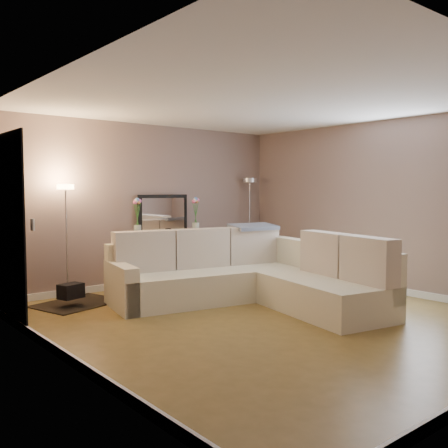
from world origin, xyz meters
TOP-DOWN VIEW (x-y plane):
  - floor at (0.00, 0.00)m, footprint 5.00×5.50m
  - ceiling at (0.00, 0.00)m, footprint 5.00×5.50m
  - wall_back at (0.00, 2.76)m, footprint 5.00×0.02m
  - wall_left at (-2.51, 0.00)m, footprint 0.02×5.50m
  - wall_right at (2.51, 0.00)m, footprint 0.02×5.50m
  - baseboard_back at (0.00, 2.73)m, footprint 5.00×0.03m
  - baseboard_left at (-2.48, 0.00)m, footprint 0.03×5.50m
  - baseboard_right at (2.48, 0.00)m, footprint 0.03×5.50m
  - doorway at (-2.48, 1.70)m, footprint 0.02×1.20m
  - switch_plate at (-2.48, 0.85)m, footprint 0.02×0.08m
  - sectional_sofa at (0.39, 0.73)m, footprint 2.95×3.20m
  - throw_blanket at (1.01, 1.31)m, footprint 0.77×0.51m
  - console_table at (0.13, 2.49)m, footprint 1.27×0.46m
  - leaning_mirror at (0.22, 2.63)m, footprint 0.88×0.13m
  - table_decor at (0.20, 2.44)m, footprint 0.53×0.14m
  - flower_vase_left at (-0.32, 2.53)m, footprint 0.15×0.13m
  - flower_vase_right at (0.73, 2.42)m, footprint 0.15×0.13m
  - floor_lamp_lit at (-1.47, 2.49)m, footprint 0.28×0.28m
  - floor_lamp_unlit at (2.04, 2.53)m, footprint 0.30×0.30m
  - charcoal_rug at (-1.47, 2.17)m, footprint 1.24×1.06m
  - black_bag at (-1.61, 2.04)m, footprint 0.35×0.29m

SIDE VIEW (x-z plane):
  - floor at x=0.00m, z-range -0.01..0.00m
  - charcoal_rug at x=-1.47m, z-range 0.00..0.01m
  - baseboard_back at x=0.00m, z-range 0.00..0.10m
  - baseboard_left at x=-2.48m, z-range 0.00..0.10m
  - baseboard_right at x=2.48m, z-range 0.00..0.10m
  - black_bag at x=-1.61m, z-range 0.12..0.31m
  - sectional_sofa at x=0.39m, z-range -0.13..0.86m
  - console_table at x=0.13m, z-range 0.05..0.81m
  - table_decor at x=0.20m, z-range 0.75..0.87m
  - throw_blanket at x=1.01m, z-range 0.94..1.03m
  - flower_vase_left at x=-0.32m, z-range 0.73..1.38m
  - flower_vase_right at x=0.73m, z-range 0.73..1.38m
  - doorway at x=-2.48m, z-range 0.00..2.20m
  - leaning_mirror at x=0.22m, z-range 0.79..1.47m
  - floor_lamp_lit at x=-1.47m, z-range 0.34..1.97m
  - switch_plate at x=-2.48m, z-range 1.14..1.26m
  - floor_lamp_unlit at x=2.04m, z-range 0.36..2.13m
  - wall_back at x=0.00m, z-range 0.00..2.60m
  - wall_left at x=-2.51m, z-range 0.00..2.60m
  - wall_right at x=2.51m, z-range 0.00..2.60m
  - ceiling at x=0.00m, z-range 2.60..2.61m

